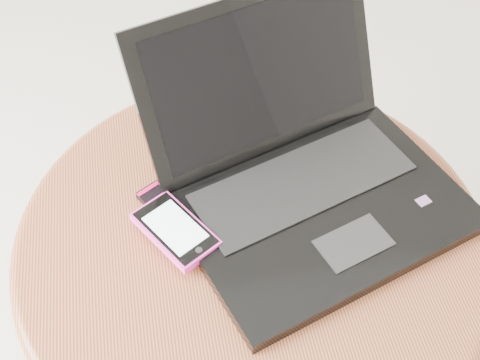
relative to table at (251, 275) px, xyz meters
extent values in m
cylinder|color=#521F0E|center=(0.00, 0.00, -0.14)|extent=(0.10, 0.10, 0.45)
cylinder|color=#5E2A14|center=(0.00, 0.00, 0.09)|extent=(0.61, 0.61, 0.03)
torus|color=#5E2A14|center=(0.00, 0.00, 0.09)|extent=(0.64, 0.64, 0.03)
cube|color=black|center=(0.10, 0.01, 0.12)|extent=(0.43, 0.36, 0.02)
cube|color=black|center=(0.08, 0.05, 0.13)|extent=(0.33, 0.21, 0.00)
cube|color=black|center=(0.12, -0.06, 0.13)|extent=(0.11, 0.08, 0.00)
cube|color=red|center=(0.23, -0.01, 0.13)|extent=(0.02, 0.02, 0.00)
cube|color=black|center=(0.04, 0.17, 0.23)|extent=(0.37, 0.21, 0.21)
cube|color=black|center=(0.04, 0.17, 0.23)|extent=(0.33, 0.18, 0.17)
cube|color=black|center=(-0.09, 0.05, 0.11)|extent=(0.12, 0.14, 0.01)
cube|color=#B6134A|center=(-0.12, 0.10, 0.12)|extent=(0.06, 0.04, 0.00)
cube|color=#F333AE|center=(-0.10, 0.01, 0.13)|extent=(0.11, 0.13, 0.01)
cube|color=black|center=(-0.10, 0.01, 0.13)|extent=(0.11, 0.12, 0.00)
cube|color=#CFF9FA|center=(-0.10, 0.01, 0.13)|extent=(0.08, 0.09, 0.00)
cylinder|color=black|center=(-0.08, -0.04, 0.13)|extent=(0.01, 0.01, 0.00)
camera|label=1|loc=(-0.11, -0.49, 0.79)|focal=47.60mm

